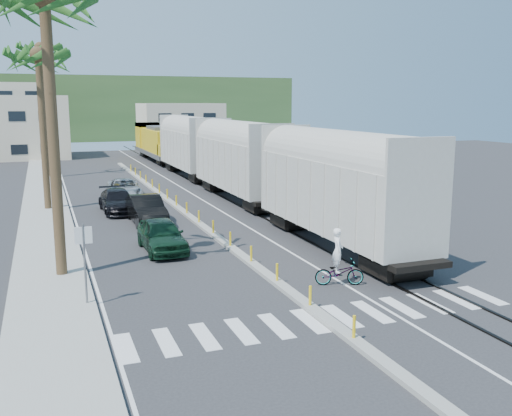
# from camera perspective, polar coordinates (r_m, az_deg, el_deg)

# --- Properties ---
(ground) EXTENTS (140.00, 140.00, 0.00)m
(ground) POSITION_cam_1_polar(r_m,az_deg,el_deg) (21.23, 4.22, -9.16)
(ground) COLOR #28282B
(ground) RESTS_ON ground
(sidewalk) EXTENTS (3.00, 90.00, 0.15)m
(sidewalk) POSITION_cam_1_polar(r_m,az_deg,el_deg) (43.69, -20.38, 0.55)
(sidewalk) COLOR gray
(sidewalk) RESTS_ON ground
(rails) EXTENTS (1.56, 100.00, 0.06)m
(rails) POSITION_cam_1_polar(r_m,az_deg,el_deg) (48.56, -4.29, 2.07)
(rails) COLOR black
(rails) RESTS_ON ground
(median) EXTENTS (0.45, 60.00, 0.85)m
(median) POSITION_cam_1_polar(r_m,az_deg,el_deg) (39.63, -7.95, 0.17)
(median) COLOR gray
(median) RESTS_ON ground
(crosswalk) EXTENTS (14.00, 2.20, 0.01)m
(crosswalk) POSITION_cam_1_polar(r_m,az_deg,el_deg) (19.54, 6.72, -10.96)
(crosswalk) COLOR silver
(crosswalk) RESTS_ON ground
(lane_markings) EXTENTS (9.42, 90.00, 0.01)m
(lane_markings) POSITION_cam_1_polar(r_m,az_deg,el_deg) (44.15, -12.12, 0.98)
(lane_markings) COLOR silver
(lane_markings) RESTS_ON ground
(freight_train) EXTENTS (3.00, 60.94, 5.85)m
(freight_train) POSITION_cam_1_polar(r_m,az_deg,el_deg) (47.27, -4.00, 5.35)
(freight_train) COLOR #ACA99E
(freight_train) RESTS_ON ground
(palm_trees) EXTENTS (3.50, 37.20, 13.75)m
(palm_trees) POSITION_cam_1_polar(r_m,az_deg,el_deg) (40.98, -20.75, 15.00)
(palm_trees) COLOR brown
(palm_trees) RESTS_ON ground
(street_sign) EXTENTS (0.60, 0.08, 3.00)m
(street_sign) POSITION_cam_1_polar(r_m,az_deg,el_deg) (20.80, -16.80, -4.32)
(street_sign) COLOR slate
(street_sign) RESTS_ON ground
(buildings) EXTENTS (38.00, 27.00, 10.00)m
(buildings) POSITION_cam_1_polar(r_m,az_deg,el_deg) (89.83, -19.49, 8.15)
(buildings) COLOR beige
(buildings) RESTS_ON ground
(hillside) EXTENTS (80.00, 20.00, 12.00)m
(hillside) POSITION_cam_1_polar(r_m,az_deg,el_deg) (118.42, -16.74, 9.53)
(hillside) COLOR #385628
(hillside) RESTS_ON ground
(car_lead) EXTENTS (2.01, 4.72, 1.59)m
(car_lead) POSITION_cam_1_polar(r_m,az_deg,el_deg) (28.08, -9.41, -2.68)
(car_lead) COLOR #10301D
(car_lead) RESTS_ON ground
(car_second) EXTENTS (1.91, 5.11, 1.67)m
(car_second) POSITION_cam_1_polar(r_m,az_deg,el_deg) (34.67, -10.91, -0.15)
(car_second) COLOR black
(car_second) RESTS_ON ground
(car_third) EXTENTS (2.33, 5.22, 1.49)m
(car_third) POSITION_cam_1_polar(r_m,az_deg,el_deg) (38.58, -13.66, 0.68)
(car_third) COLOR black
(car_third) RESTS_ON ground
(car_rear) EXTENTS (3.15, 5.62, 1.47)m
(car_rear) POSITION_cam_1_polar(r_m,az_deg,el_deg) (44.03, -13.05, 1.88)
(car_rear) COLOR #B0B3B6
(car_rear) RESTS_ON ground
(cyclist) EXTENTS (1.90, 2.36, 2.31)m
(cyclist) POSITION_cam_1_polar(r_m,az_deg,el_deg) (22.84, 8.30, -5.90)
(cyclist) COLOR #9EA0A5
(cyclist) RESTS_ON ground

